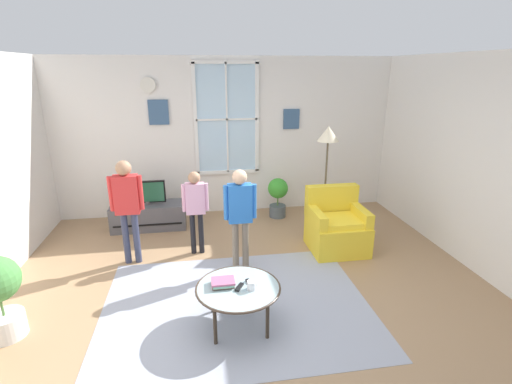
{
  "coord_description": "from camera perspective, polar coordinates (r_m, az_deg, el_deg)",
  "views": [
    {
      "loc": [
        -0.54,
        -3.61,
        2.47
      ],
      "look_at": [
        0.12,
        0.49,
        1.1
      ],
      "focal_mm": 26.41,
      "sensor_mm": 36.0,
      "label": 1
    }
  ],
  "objects": [
    {
      "name": "ground_plane",
      "position": [
        4.41,
        -0.59,
        -15.96
      ],
      "size": [
        6.35,
        6.22,
        0.02
      ],
      "primitive_type": "cube",
      "color": "#9E7A56"
    },
    {
      "name": "back_wall",
      "position": [
        6.59,
        -4.46,
        8.39
      ],
      "size": [
        5.75,
        0.17,
        2.67
      ],
      "color": "silver",
      "rests_on": "ground_plane"
    },
    {
      "name": "side_wall_right",
      "position": [
        5.14,
        33.79,
        2.37
      ],
      "size": [
        0.12,
        5.62,
        2.67
      ],
      "color": "silver",
      "rests_on": "ground_plane"
    },
    {
      "name": "area_rug",
      "position": [
        4.3,
        -2.95,
        -16.75
      ],
      "size": [
        2.87,
        2.2,
        0.01
      ],
      "primitive_type": "cube",
      "color": "#999EAD",
      "rests_on": "ground_plane"
    },
    {
      "name": "tv_stand",
      "position": [
        6.31,
        -15.9,
        -3.52
      ],
      "size": [
        1.16,
        0.46,
        0.41
      ],
      "color": "#4C4C51",
      "rests_on": "ground_plane"
    },
    {
      "name": "television",
      "position": [
        6.17,
        -16.23,
        -0.02
      ],
      "size": [
        0.58,
        0.08,
        0.38
      ],
      "color": "#4C4C4C",
      "rests_on": "tv_stand"
    },
    {
      "name": "armchair",
      "position": [
        5.47,
        12.07,
        -5.23
      ],
      "size": [
        0.76,
        0.74,
        0.87
      ],
      "color": "yellow",
      "rests_on": "ground_plane"
    },
    {
      "name": "coffee_table",
      "position": [
        3.81,
        -2.72,
        -14.48
      ],
      "size": [
        0.84,
        0.84,
        0.44
      ],
      "color": "#99B2B7",
      "rests_on": "ground_plane"
    },
    {
      "name": "book_stack",
      "position": [
        3.81,
        -5.02,
        -13.52
      ],
      "size": [
        0.23,
        0.19,
        0.06
      ],
      "color": "#A45443",
      "rests_on": "coffee_table"
    },
    {
      "name": "cup",
      "position": [
        3.73,
        -0.69,
        -13.95
      ],
      "size": [
        0.09,
        0.09,
        0.09
      ],
      "primitive_type": "cylinder",
      "color": "white",
      "rests_on": "coffee_table"
    },
    {
      "name": "remote_near_books",
      "position": [
        3.77,
        -2.54,
        -14.19
      ],
      "size": [
        0.1,
        0.14,
        0.02
      ],
      "primitive_type": "cube",
      "rotation": [
        0.0,
        0.0,
        -0.51
      ],
      "color": "black",
      "rests_on": "coffee_table"
    },
    {
      "name": "remote_near_cup",
      "position": [
        3.83,
        -0.82,
        -13.59
      ],
      "size": [
        0.09,
        0.14,
        0.02
      ],
      "primitive_type": "cube",
      "rotation": [
        0.0,
        0.0,
        0.41
      ],
      "color": "black",
      "rests_on": "coffee_table"
    },
    {
      "name": "person_blue_shirt",
      "position": [
        4.59,
        -2.44,
        -2.61
      ],
      "size": [
        0.4,
        0.18,
        1.33
      ],
      "color": "#726656",
      "rests_on": "ground_plane"
    },
    {
      "name": "person_pink_shirt",
      "position": [
        5.13,
        -9.16,
        -1.69
      ],
      "size": [
        0.36,
        0.16,
        1.18
      ],
      "color": "black",
      "rests_on": "ground_plane"
    },
    {
      "name": "person_red_shirt",
      "position": [
        5.04,
        -18.96,
        -1.23
      ],
      "size": [
        0.42,
        0.19,
        1.39
      ],
      "color": "#333851",
      "rests_on": "ground_plane"
    },
    {
      "name": "potted_plant_by_window",
      "position": [
        6.48,
        3.32,
        -0.43
      ],
      "size": [
        0.35,
        0.35,
        0.69
      ],
      "color": "#4C565B",
      "rests_on": "ground_plane"
    },
    {
      "name": "floor_lamp",
      "position": [
        5.69,
        10.81,
        7.06
      ],
      "size": [
        0.32,
        0.32,
        1.67
      ],
      "color": "black",
      "rests_on": "ground_plane"
    }
  ]
}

